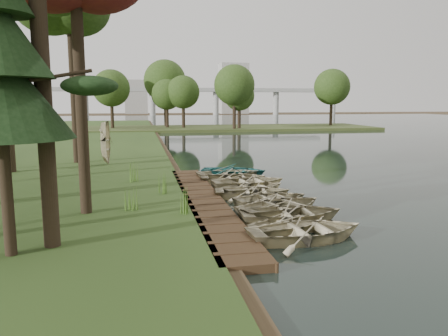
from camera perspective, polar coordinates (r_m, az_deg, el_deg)
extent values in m
plane|color=#3D2F1D|center=(19.50, 2.06, -4.69)|extent=(300.00, 300.00, 0.00)
cube|color=#372515|center=(19.18, -2.62, -4.47)|extent=(1.60, 16.00, 0.30)
cube|color=#3B4820|center=(69.70, -0.83, 5.21)|extent=(50.00, 14.00, 0.45)
cylinder|color=black|center=(69.37, -20.31, 6.82)|extent=(0.50, 0.50, 4.80)
sphere|color=#2D4617|center=(69.38, -20.47, 9.79)|extent=(5.60, 5.60, 5.60)
cylinder|color=black|center=(68.63, -14.77, 7.06)|extent=(0.50, 0.50, 4.80)
sphere|color=#2D4617|center=(68.64, -14.89, 10.06)|extent=(5.60, 5.60, 5.60)
cylinder|color=black|center=(68.53, -9.16, 7.23)|extent=(0.50, 0.50, 4.80)
sphere|color=#2D4617|center=(68.54, -9.23, 10.24)|extent=(5.60, 5.60, 5.60)
cylinder|color=black|center=(69.08, -3.58, 7.34)|extent=(0.50, 0.50, 4.80)
sphere|color=#2D4617|center=(69.08, -3.61, 10.32)|extent=(5.60, 5.60, 5.60)
cylinder|color=black|center=(70.26, 1.87, 7.37)|extent=(0.50, 0.50, 4.80)
sphere|color=#2D4617|center=(70.26, 1.88, 10.31)|extent=(5.60, 5.60, 5.60)
cylinder|color=black|center=(72.03, 7.09, 7.35)|extent=(0.50, 0.50, 4.80)
sphere|color=#2D4617|center=(72.04, 7.14, 10.21)|extent=(5.60, 5.60, 5.60)
cylinder|color=black|center=(74.37, 12.02, 7.26)|extent=(0.50, 0.50, 4.80)
sphere|color=#2D4617|center=(74.37, 12.10, 10.04)|extent=(5.60, 5.60, 5.60)
cube|color=#A5A5A0|center=(139.25, -5.20, 10.14)|extent=(90.00, 4.00, 1.20)
cylinder|color=#A5A5A0|center=(139.36, -17.66, 8.12)|extent=(1.80, 1.80, 8.00)
cylinder|color=#A5A5A0|center=(138.54, -9.33, 8.42)|extent=(1.80, 1.80, 8.00)
cylinder|color=#A5A5A0|center=(140.59, -1.07, 8.53)|extent=(1.80, 1.80, 8.00)
cylinder|color=#A5A5A0|center=(145.39, 6.80, 8.48)|extent=(1.80, 1.80, 8.00)
cylinder|color=#A5A5A0|center=(152.68, 14.05, 8.29)|extent=(1.80, 1.80, 8.00)
cube|color=#A5A5A0|center=(162.20, 1.22, 10.33)|extent=(10.00, 8.00, 18.00)
cube|color=#A5A5A0|center=(163.48, -11.40, 9.09)|extent=(8.00, 8.00, 12.00)
imported|color=tan|center=(14.52, 10.75, -7.71)|extent=(4.10, 3.06, 0.81)
imported|color=tan|center=(15.48, 8.83, -6.91)|extent=(3.80, 3.27, 0.66)
imported|color=tan|center=(16.58, 8.84, -5.59)|extent=(3.97, 2.88, 0.81)
imported|color=tan|center=(17.69, 7.61, -4.64)|extent=(4.70, 4.09, 0.81)
imported|color=tan|center=(19.14, 6.28, -3.76)|extent=(3.85, 3.09, 0.71)
imported|color=tan|center=(20.44, 3.72, -2.88)|extent=(3.85, 2.98, 0.73)
imported|color=tan|center=(21.53, 3.96, -2.35)|extent=(3.91, 3.31, 0.69)
imported|color=tan|center=(22.76, 3.25, -1.59)|extent=(4.09, 3.07, 0.80)
imported|color=tan|center=(24.07, 1.22, -1.07)|extent=(3.86, 2.93, 0.75)
imported|color=tan|center=(25.31, 0.70, -0.55)|extent=(3.98, 2.99, 0.78)
imported|color=#28716F|center=(26.18, 1.27, -0.23)|extent=(4.54, 3.89, 0.79)
imported|color=tan|center=(30.22, -14.96, 0.98)|extent=(3.20, 2.51, 0.60)
cylinder|color=black|center=(13.45, -22.86, 14.21)|extent=(0.47, 0.47, 11.33)
cylinder|color=black|center=(17.09, -18.24, 9.50)|extent=(0.42, 0.42, 9.17)
cylinder|color=black|center=(25.99, -22.94, 10.34)|extent=(0.45, 0.45, 10.52)
cylinder|color=black|center=(29.06, -26.87, 12.90)|extent=(0.51, 0.51, 13.60)
cylinder|color=black|center=(31.81, -19.11, 10.56)|extent=(0.46, 0.46, 11.00)
cylinder|color=black|center=(13.25, -26.56, -2.39)|extent=(0.32, 0.32, 3.76)
cone|color=#3F661E|center=(16.64, -4.86, -4.20)|extent=(0.60, 0.60, 1.02)
cone|color=#3F661E|center=(17.42, -12.08, -4.05)|extent=(0.60, 0.60, 0.86)
cone|color=#3F661E|center=(20.30, -8.06, -1.85)|extent=(0.60, 0.60, 1.06)
cone|color=#3F661E|center=(23.52, -11.57, -0.45)|extent=(0.60, 0.60, 1.08)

